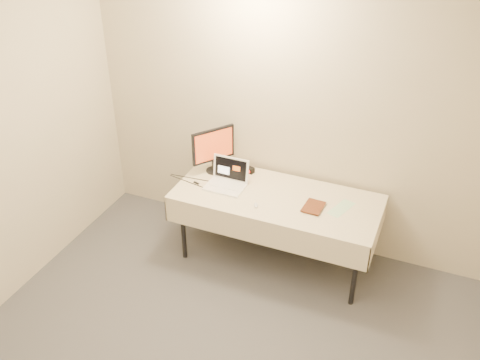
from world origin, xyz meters
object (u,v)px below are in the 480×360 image
at_px(laptop, 227,179).
at_px(book, 305,195).
at_px(table, 277,202).
at_px(monitor, 213,147).

height_order(laptop, book, laptop).
bearing_deg(table, monitor, 165.46).
xyz_separation_m(laptop, book, (0.76, -0.05, 0.05)).
xyz_separation_m(table, monitor, (-0.71, 0.18, 0.33)).
height_order(laptop, monitor, monitor).
bearing_deg(book, laptop, 179.38).
bearing_deg(laptop, monitor, 141.71).
bearing_deg(book, table, 173.16).
xyz_separation_m(table, laptop, (-0.49, 0.00, 0.12)).
bearing_deg(book, monitor, 170.03).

